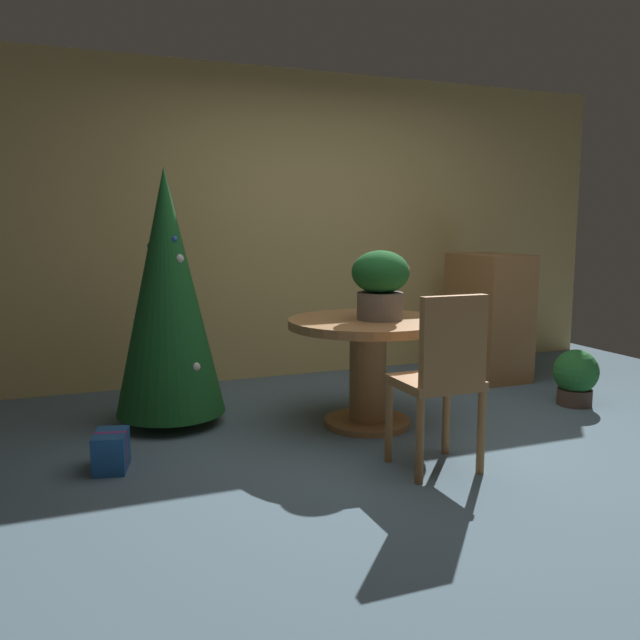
{
  "coord_description": "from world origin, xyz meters",
  "views": [
    {
      "loc": [
        -1.98,
        -3.21,
        1.32
      ],
      "look_at": [
        -0.6,
        0.27,
        0.77
      ],
      "focal_mm": 36.81,
      "sensor_mm": 36.0,
      "label": 1
    }
  ],
  "objects_px": {
    "flower_vase": "(380,282)",
    "wooden_cabinet": "(488,316)",
    "round_dining_table": "(368,352)",
    "gift_box_blue": "(111,451)",
    "holiday_tree": "(168,293)",
    "potted_plant": "(576,376)",
    "wooden_chair_near": "(442,373)"
  },
  "relations": [
    {
      "from": "flower_vase",
      "to": "wooden_cabinet",
      "type": "relative_size",
      "value": 0.42
    },
    {
      "from": "potted_plant",
      "to": "flower_vase",
      "type": "bearing_deg",
      "value": 177.09
    },
    {
      "from": "wooden_chair_near",
      "to": "holiday_tree",
      "type": "bearing_deg",
      "value": 130.54
    },
    {
      "from": "round_dining_table",
      "to": "gift_box_blue",
      "type": "xyz_separation_m",
      "value": [
        -1.64,
        -0.21,
        -0.39
      ]
    },
    {
      "from": "wooden_chair_near",
      "to": "holiday_tree",
      "type": "distance_m",
      "value": 1.88
    },
    {
      "from": "gift_box_blue",
      "to": "wooden_cabinet",
      "type": "xyz_separation_m",
      "value": [
        3.2,
        1.08,
        0.43
      ]
    },
    {
      "from": "flower_vase",
      "to": "wooden_chair_near",
      "type": "distance_m",
      "value": 0.95
    },
    {
      "from": "flower_vase",
      "to": "potted_plant",
      "type": "relative_size",
      "value": 1.08
    },
    {
      "from": "flower_vase",
      "to": "wooden_chair_near",
      "type": "height_order",
      "value": "flower_vase"
    },
    {
      "from": "wooden_chair_near",
      "to": "potted_plant",
      "type": "distance_m",
      "value": 1.83
    },
    {
      "from": "flower_vase",
      "to": "holiday_tree",
      "type": "bearing_deg",
      "value": 156.38
    },
    {
      "from": "holiday_tree",
      "to": "round_dining_table",
      "type": "bearing_deg",
      "value": -22.9
    },
    {
      "from": "round_dining_table",
      "to": "holiday_tree",
      "type": "xyz_separation_m",
      "value": [
        -1.2,
        0.51,
        0.38
      ]
    },
    {
      "from": "round_dining_table",
      "to": "wooden_cabinet",
      "type": "bearing_deg",
      "value": 29.09
    },
    {
      "from": "round_dining_table",
      "to": "wooden_chair_near",
      "type": "bearing_deg",
      "value": -90.0
    },
    {
      "from": "wooden_cabinet",
      "to": "gift_box_blue",
      "type": "bearing_deg",
      "value": -161.38
    },
    {
      "from": "wooden_chair_near",
      "to": "gift_box_blue",
      "type": "bearing_deg",
      "value": 157.16
    },
    {
      "from": "gift_box_blue",
      "to": "wooden_cabinet",
      "type": "bearing_deg",
      "value": 18.62
    },
    {
      "from": "round_dining_table",
      "to": "flower_vase",
      "type": "bearing_deg",
      "value": -36.03
    },
    {
      "from": "gift_box_blue",
      "to": "round_dining_table",
      "type": "bearing_deg",
      "value": 7.22
    },
    {
      "from": "potted_plant",
      "to": "holiday_tree",
      "type": "bearing_deg",
      "value": 167.42
    },
    {
      "from": "potted_plant",
      "to": "wooden_cabinet",
      "type": "bearing_deg",
      "value": 93.49
    },
    {
      "from": "round_dining_table",
      "to": "potted_plant",
      "type": "bearing_deg",
      "value": -4.37
    },
    {
      "from": "round_dining_table",
      "to": "potted_plant",
      "type": "distance_m",
      "value": 1.66
    },
    {
      "from": "flower_vase",
      "to": "potted_plant",
      "type": "distance_m",
      "value": 1.73
    },
    {
      "from": "wooden_chair_near",
      "to": "gift_box_blue",
      "type": "xyz_separation_m",
      "value": [
        -1.64,
        0.69,
        -0.44
      ]
    },
    {
      "from": "flower_vase",
      "to": "gift_box_blue",
      "type": "xyz_separation_m",
      "value": [
        -1.7,
        -0.16,
        -0.85
      ]
    },
    {
      "from": "round_dining_table",
      "to": "holiday_tree",
      "type": "height_order",
      "value": "holiday_tree"
    },
    {
      "from": "round_dining_table",
      "to": "flower_vase",
      "type": "xyz_separation_m",
      "value": [
        0.06,
        -0.04,
        0.46
      ]
    },
    {
      "from": "flower_vase",
      "to": "gift_box_blue",
      "type": "height_order",
      "value": "flower_vase"
    },
    {
      "from": "potted_plant",
      "to": "round_dining_table",
      "type": "bearing_deg",
      "value": 175.63
    },
    {
      "from": "wooden_cabinet",
      "to": "flower_vase",
      "type": "bearing_deg",
      "value": -148.66
    }
  ]
}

